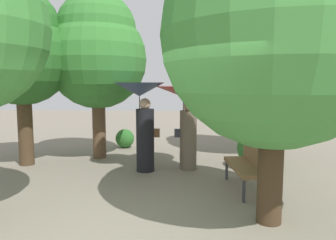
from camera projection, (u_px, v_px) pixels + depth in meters
name	position (u px, v px, depth m)	size (l,w,h in m)	color
ground_plane	(151.00, 233.00, 4.46)	(40.00, 40.00, 0.00)	gray
person_left	(142.00, 109.00, 7.49)	(1.19, 1.19, 2.11)	black
person_right	(185.00, 108.00, 7.67)	(1.36, 1.36, 2.02)	#6B5B4C
park_bench	(247.00, 164.00, 6.25)	(0.65, 1.54, 0.83)	#38383D
tree_near_right	(275.00, 32.00, 8.91)	(3.00, 3.00, 5.31)	#42301E
tree_mid_left	(97.00, 51.00, 8.69)	(2.70, 2.70, 4.56)	brown
tree_mid_right	(276.00, 16.00, 4.48)	(3.30, 3.30, 4.86)	#42301E
tree_far_back	(21.00, 48.00, 7.91)	(2.40, 2.40, 4.43)	#4C3823
bush_path_left	(259.00, 148.00, 7.76)	(1.04, 1.04, 1.04)	#387F33
bush_path_right	(125.00, 138.00, 10.40)	(0.61, 0.61, 0.61)	#2D6B28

